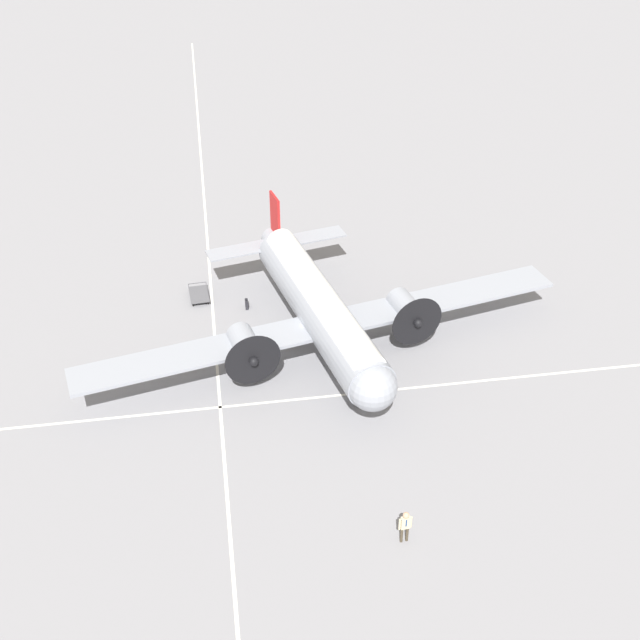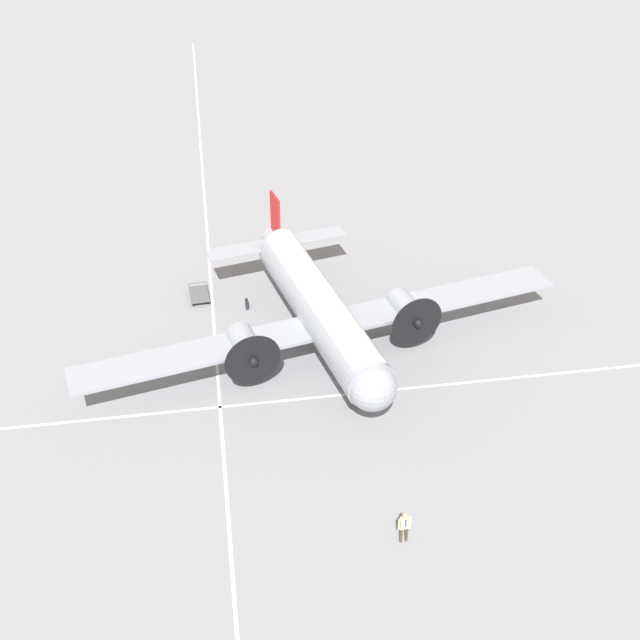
% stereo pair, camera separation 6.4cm
% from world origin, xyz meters
% --- Properties ---
extents(ground_plane, '(300.00, 300.00, 0.00)m').
position_xyz_m(ground_plane, '(0.00, 0.00, 0.00)').
color(ground_plane, gray).
extents(apron_line_eastwest, '(120.00, 0.16, 0.01)m').
position_xyz_m(apron_line_eastwest, '(0.00, 5.96, 0.00)').
color(apron_line_eastwest, silver).
rests_on(apron_line_eastwest, ground_plane).
extents(apron_line_northsouth, '(0.16, 120.00, 0.01)m').
position_xyz_m(apron_line_northsouth, '(-4.59, 0.00, 0.00)').
color(apron_line_northsouth, silver).
rests_on(apron_line_northsouth, ground_plane).
extents(airliner_main, '(17.15, 27.72, 5.88)m').
position_xyz_m(airliner_main, '(-0.43, -0.10, 2.54)').
color(airliner_main, '#9399A3').
rests_on(airliner_main, ground_plane).
extents(crew_foreground, '(0.28, 0.61, 1.78)m').
position_xyz_m(crew_foreground, '(-14.48, -1.44, 1.09)').
color(crew_foreground, '#473D2D').
rests_on(crew_foreground, ground_plane).
extents(suitcase_near_door, '(0.49, 0.17, 0.60)m').
position_xyz_m(suitcase_near_door, '(4.32, 3.87, 0.28)').
color(suitcase_near_door, '#232328').
rests_on(suitcase_near_door, ground_plane).
extents(baggage_cart, '(2.03, 1.29, 0.56)m').
position_xyz_m(baggage_cart, '(5.84, 6.72, 0.28)').
color(baggage_cart, '#56565B').
rests_on(baggage_cart, ground_plane).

